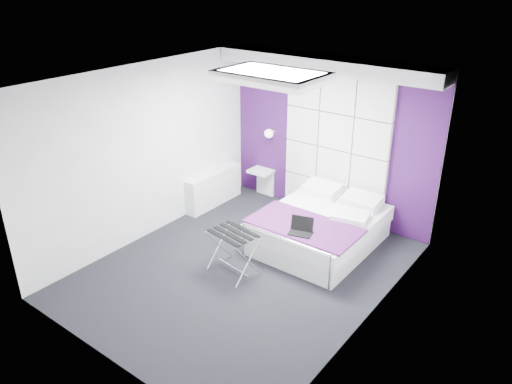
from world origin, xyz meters
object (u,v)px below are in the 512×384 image
wall_lamp (270,133)px  bed (320,228)px  laptop (302,229)px  nightstand (261,171)px  luggage_rack (234,253)px  radiator (214,188)px

wall_lamp → bed: 1.99m
bed → laptop: laptop is taller
nightstand → laptop: size_ratio=1.32×
bed → luggage_rack: size_ratio=3.04×
wall_lamp → radiator: 1.35m
luggage_rack → radiator: bearing=147.7°
nightstand → luggage_rack: (1.14, -2.15, -0.19)m
laptop → bed: bearing=81.1°
bed → nightstand: size_ratio=4.61×
wall_lamp → luggage_rack: size_ratio=0.25×
bed → laptop: (0.09, -0.66, 0.30)m
wall_lamp → laptop: (1.62, -1.51, -0.64)m
nightstand → radiator: bearing=-123.4°
radiator → bed: 2.17m
wall_lamp → bed: wall_lamp is taller
luggage_rack → laptop: size_ratio=2.00×
bed → nightstand: 1.89m
bed → radiator: bearing=177.5°
bed → nightstand: (-1.69, 0.82, 0.22)m
wall_lamp → bed: size_ratio=0.08×
wall_lamp → bed: (1.53, -0.86, -0.94)m
wall_lamp → radiator: (-0.64, -0.76, -0.92)m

